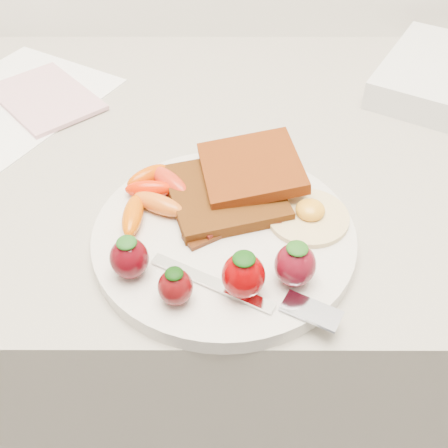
{
  "coord_description": "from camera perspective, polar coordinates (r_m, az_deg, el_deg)",
  "views": [
    {
      "loc": [
        -0.01,
        1.13,
        1.32
      ],
      "look_at": [
        -0.01,
        1.53,
        0.93
      ],
      "focal_mm": 45.0,
      "sensor_mm": 36.0,
      "label": 1
    }
  ],
  "objects": [
    {
      "name": "fork",
      "position": [
        0.52,
        3.26,
        -7.21
      ],
      "size": [
        0.18,
        0.09,
        0.0
      ],
      "color": "white",
      "rests_on": "plate"
    },
    {
      "name": "fried_egg",
      "position": [
        0.59,
        8.59,
        0.91
      ],
      "size": [
        0.11,
        0.11,
        0.02
      ],
      "color": "#F1ECC4",
      "rests_on": "plate"
    },
    {
      "name": "plate",
      "position": [
        0.58,
        0.0,
        -1.34
      ],
      "size": [
        0.27,
        0.27,
        0.02
      ],
      "primitive_type": "cylinder",
      "color": "silver",
      "rests_on": "counter"
    },
    {
      "name": "strawberries",
      "position": [
        0.51,
        -0.5,
        -4.64
      ],
      "size": [
        0.19,
        0.07,
        0.05
      ],
      "color": "#4A040B",
      "rests_on": "plate"
    },
    {
      "name": "baby_carrots",
      "position": [
        0.61,
        -7.31,
        3.07
      ],
      "size": [
        0.08,
        0.12,
        0.02
      ],
      "color": "red",
      "rests_on": "plate"
    },
    {
      "name": "paper_sheet",
      "position": [
        0.85,
        -21.15,
        11.21
      ],
      "size": [
        0.31,
        0.34,
        0.0
      ],
      "primitive_type": "cube",
      "rotation": [
        0.0,
        0.0,
        -0.53
      ],
      "color": "white",
      "rests_on": "counter"
    },
    {
      "name": "toast_upper",
      "position": [
        0.62,
        2.77,
        5.72
      ],
      "size": [
        0.12,
        0.12,
        0.02
      ],
      "primitive_type": "cube",
      "rotation": [
        0.0,
        -0.1,
        0.17
      ],
      "color": "#471A07",
      "rests_on": "toast_lower"
    },
    {
      "name": "counter",
      "position": [
        1.05,
        0.48,
        -12.33
      ],
      "size": [
        2.0,
        0.6,
        0.9
      ],
      "primitive_type": "cube",
      "color": "gray",
      "rests_on": "ground"
    },
    {
      "name": "notepad",
      "position": [
        0.84,
        -17.69,
        12.13
      ],
      "size": [
        0.19,
        0.19,
        0.01
      ],
      "primitive_type": "cube",
      "rotation": [
        0.0,
        0.0,
        0.71
      ],
      "color": "#D59EAA",
      "rests_on": "paper_sheet"
    },
    {
      "name": "bacon_strips",
      "position": [
        0.58,
        0.72,
        0.37
      ],
      "size": [
        0.1,
        0.09,
        0.01
      ],
      "color": "black",
      "rests_on": "plate"
    },
    {
      "name": "toast_lower",
      "position": [
        0.61,
        0.11,
        3.12
      ],
      "size": [
        0.14,
        0.14,
        0.01
      ],
      "primitive_type": "cube",
      "rotation": [
        0.0,
        0.0,
        0.29
      ],
      "color": "#3C1604",
      "rests_on": "plate"
    }
  ]
}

